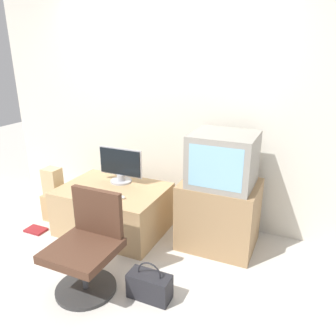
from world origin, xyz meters
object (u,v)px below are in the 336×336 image
cardboard_box_lower (56,208)px  handbag (150,286)px  keyboard (103,193)px  main_monitor (120,166)px  office_chair (87,249)px  book (36,230)px  crt_tv (223,159)px  mouse (122,197)px

cardboard_box_lower → handbag: handbag is taller
keyboard → handbag: size_ratio=1.02×
main_monitor → cardboard_box_lower: bearing=-158.9°
office_chair → book: bearing=156.2°
cardboard_box_lower → main_monitor: bearing=21.1°
main_monitor → cardboard_box_lower: size_ratio=1.69×
main_monitor → crt_tv: 1.18m
main_monitor → keyboard: main_monitor is taller
main_monitor → book: size_ratio=2.34×
office_chair → handbag: 0.59m
main_monitor → crt_tv: (1.16, -0.03, 0.24)m
office_chair → crt_tv: bearing=51.9°
keyboard → crt_tv: bearing=16.5°
main_monitor → mouse: 0.49m
main_monitor → handbag: bearing=-49.1°
crt_tv → cardboard_box_lower: crt_tv is taller
keyboard → handbag: keyboard is taller
cardboard_box_lower → handbag: bearing=-23.9°
mouse → crt_tv: 1.06m
main_monitor → mouse: (0.25, -0.38, -0.17)m
main_monitor → keyboard: 0.41m
mouse → cardboard_box_lower: bearing=174.3°
main_monitor → book: bearing=-142.8°
crt_tv → book: crt_tv is taller
main_monitor → cardboard_box_lower: main_monitor is taller
main_monitor → office_chair: size_ratio=0.64×
cardboard_box_lower → book: (-0.04, -0.30, -0.14)m
office_chair → cardboard_box_lower: 1.35m
crt_tv → handbag: bearing=-107.0°
main_monitor → handbag: (0.86, -1.00, -0.58)m
mouse → crt_tv: crt_tv is taller
mouse → handbag: mouse is taller
main_monitor → handbag: 1.44m
keyboard → book: keyboard is taller
mouse → book: 1.16m
crt_tv → office_chair: crt_tv is taller
main_monitor → book: 1.19m
cardboard_box_lower → keyboard: bearing=-6.3°
main_monitor → handbag: main_monitor is taller
book → main_monitor: bearing=37.2°
main_monitor → cardboard_box_lower: (-0.74, -0.28, -0.53)m
handbag → book: (-1.64, 0.41, -0.10)m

